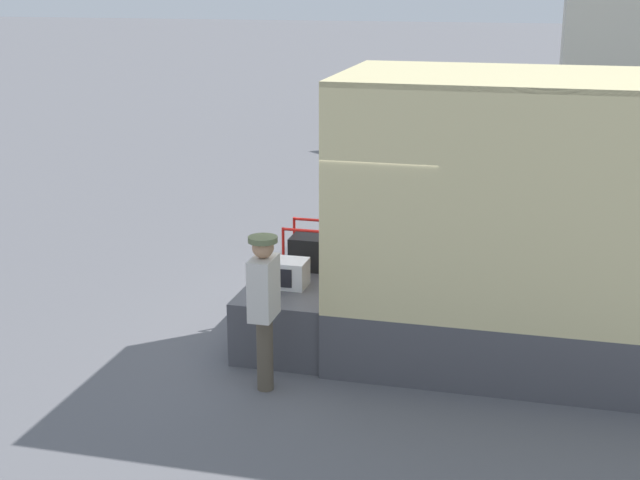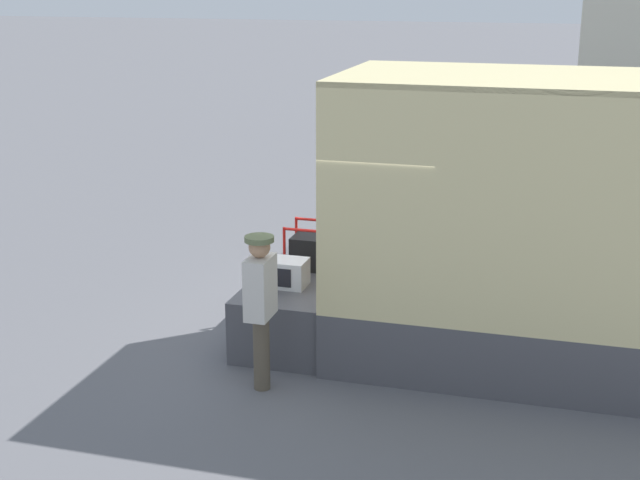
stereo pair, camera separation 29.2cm
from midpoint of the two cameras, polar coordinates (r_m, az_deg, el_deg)
The scene contains 5 objects.
ground_plane at distance 11.21m, azimuth 2.27°, elevation -6.26°, with size 160.00×160.00×0.00m, color slate.
tailgate_deck at distance 11.20m, azimuth -0.45°, elevation -4.17°, with size 1.10×2.34×0.76m, color #4C4C51.
microwave at distance 10.67m, azimuth -1.29°, elevation -2.13°, with size 0.45×0.39×0.33m.
portable_generator at distance 11.31m, azimuth 0.37°, elevation -0.74°, with size 0.63×0.54×0.58m.
worker_person at distance 9.49m, azimuth -2.95°, elevation -3.63°, with size 0.31×0.44×1.74m.
Camera 2 is at (2.55, -10.01, 4.34)m, focal length 50.00 mm.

